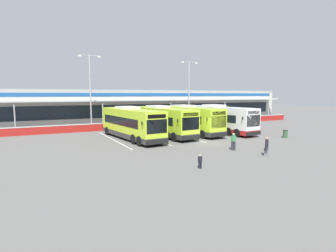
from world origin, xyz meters
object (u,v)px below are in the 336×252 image
(pedestrian_child, at_px, (200,161))
(coach_bus_left_centre, at_px, (162,122))
(pedestrian_with_handbag, at_px, (267,146))
(coach_bus_centre, at_px, (187,120))
(coach_bus_leftmost, at_px, (131,124))
(pedestrian_in_dark_coat, at_px, (233,141))
(lamp_post_west, at_px, (90,87))
(litter_bin, at_px, (285,134))
(coach_bus_right_centre, at_px, (218,119))
(lamp_post_centre, at_px, (189,88))

(pedestrian_child, bearing_deg, coach_bus_left_centre, 73.62)
(pedestrian_with_handbag, bearing_deg, coach_bus_centre, 85.36)
(coach_bus_leftmost, height_order, pedestrian_child, coach_bus_leftmost)
(coach_bus_left_centre, xyz_separation_m, coach_bus_centre, (3.92, 0.19, 0.00))
(coach_bus_leftmost, height_order, coach_bus_left_centre, same)
(coach_bus_centre, xyz_separation_m, pedestrian_in_dark_coat, (-2.06, -11.55, -0.91))
(coach_bus_leftmost, relative_size, lamp_post_west, 1.12)
(pedestrian_child, relative_size, litter_bin, 1.08)
(lamp_post_west, bearing_deg, pedestrian_with_handbag, -69.95)
(coach_bus_left_centre, relative_size, pedestrian_with_handbag, 7.61)
(pedestrian_in_dark_coat, relative_size, lamp_post_west, 0.15)
(coach_bus_right_centre, height_order, pedestrian_child, coach_bus_right_centre)
(coach_bus_leftmost, height_order, coach_bus_centre, same)
(coach_bus_centre, xyz_separation_m, pedestrian_child, (-8.38, -15.38, -1.24))
(coach_bus_left_centre, xyz_separation_m, pedestrian_with_handbag, (2.72, -14.52, -0.93))
(pedestrian_with_handbag, distance_m, lamp_post_centre, 27.18)
(coach_bus_centre, distance_m, lamp_post_west, 15.55)
(pedestrian_in_dark_coat, bearing_deg, pedestrian_child, -148.76)
(coach_bus_centre, height_order, coach_bus_right_centre, same)
(pedestrian_with_handbag, bearing_deg, coach_bus_leftmost, 117.33)
(coach_bus_centre, height_order, pedestrian_with_handbag, coach_bus_centre)
(coach_bus_right_centre, relative_size, lamp_post_centre, 1.12)
(pedestrian_with_handbag, bearing_deg, pedestrian_in_dark_coat, 105.39)
(lamp_post_centre, bearing_deg, coach_bus_leftmost, -142.43)
(coach_bus_right_centre, distance_m, pedestrian_child, 19.32)
(coach_bus_centre, distance_m, pedestrian_in_dark_coat, 11.77)
(coach_bus_left_centre, bearing_deg, coach_bus_centre, 2.82)
(coach_bus_left_centre, height_order, coach_bus_right_centre, same)
(coach_bus_leftmost, xyz_separation_m, coach_bus_centre, (8.30, 0.96, 0.00))
(coach_bus_right_centre, height_order, pedestrian_with_handbag, coach_bus_right_centre)
(coach_bus_centre, relative_size, lamp_post_west, 1.12)
(coach_bus_leftmost, relative_size, pedestrian_in_dark_coat, 7.61)
(pedestrian_in_dark_coat, xyz_separation_m, lamp_post_centre, (8.89, 22.23, 5.42))
(pedestrian_child, bearing_deg, coach_bus_right_centre, 48.46)
(coach_bus_right_centre, relative_size, pedestrian_child, 12.27)
(coach_bus_centre, bearing_deg, pedestrian_child, -118.59)
(lamp_post_west, xyz_separation_m, litter_bin, (18.87, -19.28, -5.82))
(pedestrian_in_dark_coat, distance_m, pedestrian_child, 7.40)
(coach_bus_left_centre, distance_m, pedestrian_with_handbag, 14.80)
(coach_bus_centre, xyz_separation_m, lamp_post_centre, (6.83, 10.68, 4.50))
(pedestrian_with_handbag, distance_m, litter_bin, 11.37)
(coach_bus_right_centre, bearing_deg, litter_bin, -62.44)
(coach_bus_left_centre, xyz_separation_m, lamp_post_centre, (10.75, 10.87, 4.50))
(pedestrian_in_dark_coat, xyz_separation_m, lamp_post_west, (-8.37, 22.16, 5.42))
(lamp_post_west, height_order, litter_bin, lamp_post_west)
(coach_bus_left_centre, bearing_deg, lamp_post_west, 121.11)
(coach_bus_left_centre, bearing_deg, litter_bin, -34.48)
(coach_bus_centre, relative_size, pedestrian_child, 12.27)
(coach_bus_right_centre, distance_m, pedestrian_in_dark_coat, 12.45)
(pedestrian_child, bearing_deg, lamp_post_west, 94.51)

